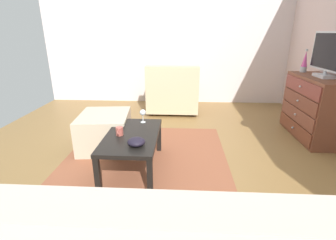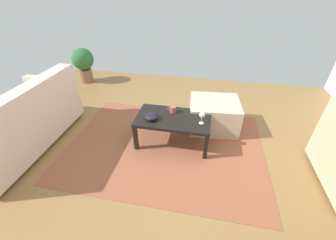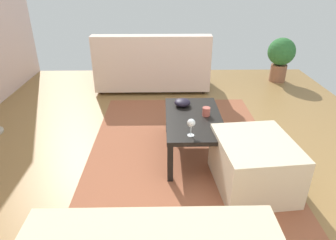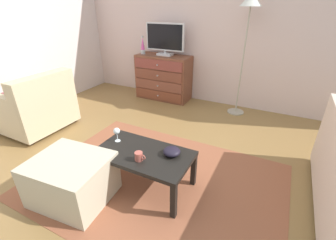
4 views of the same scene
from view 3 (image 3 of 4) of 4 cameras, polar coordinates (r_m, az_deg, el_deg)
The scene contains 9 objects.
ground_plane at distance 3.00m, azimuth -0.92°, elevation -7.81°, with size 5.93×5.18×0.05m, color olive.
area_rug at distance 3.16m, azimuth 2.70°, elevation -5.28°, with size 2.60×1.90×0.01m, color brown.
coffee_table at distance 2.92m, azimuth 4.90°, elevation -0.30°, with size 0.96×0.54×0.41m.
wine_glass at distance 2.52m, azimuth 4.45°, elevation -0.67°, with size 0.07×0.07×0.16m.
mug at distance 2.92m, azimuth 7.30°, elevation 1.64°, with size 0.11×0.08×0.08m.
bowl_decorative at distance 3.12m, azimuth 2.76°, elevation 3.36°, with size 0.17×0.17×0.08m, color black.
couch_large at distance 4.73m, azimuth -2.95°, elevation 10.19°, with size 0.85×1.71×0.86m.
ottoman at distance 2.64m, azimuth 16.05°, elevation -8.05°, with size 0.70×0.60×0.44m, color beige.
potted_plant at distance 5.32m, azimuth 20.78°, elevation 11.45°, with size 0.44×0.44×0.72m.
Camera 3 is at (-2.48, -0.00, 1.67)m, focal length 31.87 mm.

